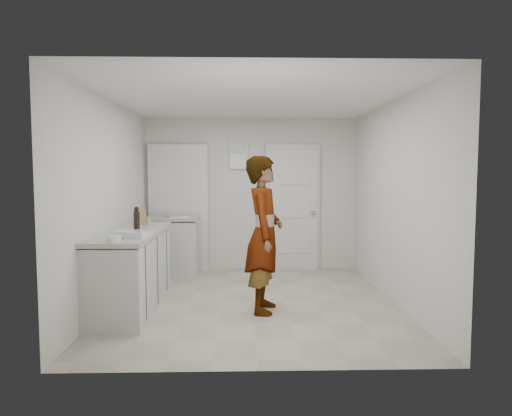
{
  "coord_description": "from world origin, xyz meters",
  "views": [
    {
      "loc": [
        -0.11,
        -5.6,
        1.61
      ],
      "look_at": [
        0.05,
        0.4,
        1.15
      ],
      "focal_mm": 32.0,
      "sensor_mm": 36.0,
      "label": 1
    }
  ],
  "objects_px": {
    "baking_dish": "(131,234)",
    "egg_bowl": "(114,238)",
    "oil_cruet_b": "(136,218)",
    "spice_jar": "(148,222)",
    "person": "(264,234)",
    "oil_cruet_a": "(137,218)",
    "cake_mix_box": "(141,217)"
  },
  "relations": [
    {
      "from": "spice_jar",
      "to": "person",
      "type": "bearing_deg",
      "value": -27.79
    },
    {
      "from": "spice_jar",
      "to": "baking_dish",
      "type": "xyz_separation_m",
      "value": [
        0.05,
        -1.14,
        -0.01
      ]
    },
    {
      "from": "oil_cruet_b",
      "to": "cake_mix_box",
      "type": "bearing_deg",
      "value": 92.0
    },
    {
      "from": "person",
      "to": "spice_jar",
      "type": "xyz_separation_m",
      "value": [
        -1.5,
        0.79,
        0.06
      ]
    },
    {
      "from": "oil_cruet_b",
      "to": "person",
      "type": "bearing_deg",
      "value": -18.8
    },
    {
      "from": "person",
      "to": "baking_dish",
      "type": "relative_size",
      "value": 4.39
    },
    {
      "from": "cake_mix_box",
      "to": "oil_cruet_a",
      "type": "height_order",
      "value": "oil_cruet_a"
    },
    {
      "from": "oil_cruet_b",
      "to": "oil_cruet_a",
      "type": "bearing_deg",
      "value": -72.47
    },
    {
      "from": "baking_dish",
      "to": "spice_jar",
      "type": "bearing_deg",
      "value": 92.45
    },
    {
      "from": "spice_jar",
      "to": "oil_cruet_b",
      "type": "relative_size",
      "value": 0.34
    },
    {
      "from": "cake_mix_box",
      "to": "oil_cruet_a",
      "type": "bearing_deg",
      "value": -92.85
    },
    {
      "from": "cake_mix_box",
      "to": "spice_jar",
      "type": "relative_size",
      "value": 2.3
    },
    {
      "from": "oil_cruet_b",
      "to": "baking_dish",
      "type": "height_order",
      "value": "oil_cruet_b"
    },
    {
      "from": "baking_dish",
      "to": "egg_bowl",
      "type": "xyz_separation_m",
      "value": [
        -0.1,
        -0.28,
        -0.0
      ]
    },
    {
      "from": "oil_cruet_a",
      "to": "person",
      "type": "bearing_deg",
      "value": -12.9
    },
    {
      "from": "oil_cruet_a",
      "to": "oil_cruet_b",
      "type": "relative_size",
      "value": 1.14
    },
    {
      "from": "egg_bowl",
      "to": "oil_cruet_b",
      "type": "bearing_deg",
      "value": 92.68
    },
    {
      "from": "oil_cruet_a",
      "to": "baking_dish",
      "type": "distance_m",
      "value": 0.71
    },
    {
      "from": "oil_cruet_b",
      "to": "egg_bowl",
      "type": "xyz_separation_m",
      "value": [
        0.06,
        -1.18,
        -0.09
      ]
    },
    {
      "from": "person",
      "to": "egg_bowl",
      "type": "height_order",
      "value": "person"
    },
    {
      "from": "baking_dish",
      "to": "egg_bowl",
      "type": "relative_size",
      "value": 2.84
    },
    {
      "from": "person",
      "to": "baking_dish",
      "type": "distance_m",
      "value": 1.49
    },
    {
      "from": "cake_mix_box",
      "to": "egg_bowl",
      "type": "xyz_separation_m",
      "value": [
        0.07,
        -1.55,
        -0.07
      ]
    },
    {
      "from": "cake_mix_box",
      "to": "baking_dish",
      "type": "bearing_deg",
      "value": -92.67
    },
    {
      "from": "spice_jar",
      "to": "oil_cruet_a",
      "type": "relative_size",
      "value": 0.3
    },
    {
      "from": "person",
      "to": "oil_cruet_b",
      "type": "relative_size",
      "value": 7.41
    },
    {
      "from": "oil_cruet_a",
      "to": "oil_cruet_b",
      "type": "xyz_separation_m",
      "value": [
        -0.06,
        0.19,
        -0.02
      ]
    },
    {
      "from": "spice_jar",
      "to": "oil_cruet_a",
      "type": "height_order",
      "value": "oil_cruet_a"
    },
    {
      "from": "person",
      "to": "cake_mix_box",
      "type": "distance_m",
      "value": 1.86
    },
    {
      "from": "cake_mix_box",
      "to": "oil_cruet_b",
      "type": "relative_size",
      "value": 0.79
    },
    {
      "from": "person",
      "to": "spice_jar",
      "type": "bearing_deg",
      "value": 69.08
    },
    {
      "from": "oil_cruet_a",
      "to": "egg_bowl",
      "type": "height_order",
      "value": "oil_cruet_a"
    }
  ]
}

